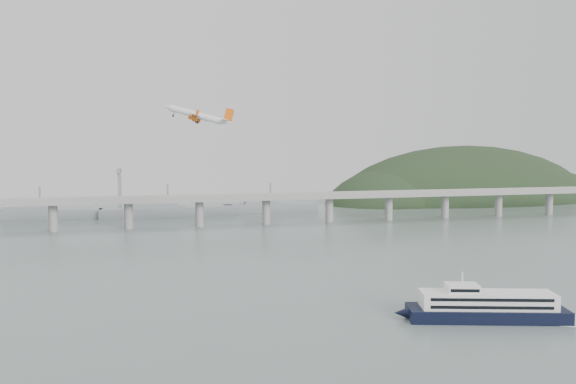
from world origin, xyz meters
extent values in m
plane|color=slate|center=(0.00, 0.00, 0.00)|extent=(900.00, 900.00, 0.00)
cube|color=gray|center=(0.00, 200.00, 20.00)|extent=(800.00, 22.00, 2.20)
cube|color=gray|center=(0.00, 189.50, 22.00)|extent=(800.00, 0.60, 1.80)
cube|color=gray|center=(0.00, 210.50, 22.00)|extent=(800.00, 0.60, 1.80)
cylinder|color=gray|center=(-130.00, 200.00, 9.50)|extent=(6.00, 6.00, 21.00)
cylinder|color=gray|center=(-80.00, 200.00, 9.50)|extent=(6.00, 6.00, 21.00)
cylinder|color=gray|center=(-30.00, 200.00, 9.50)|extent=(6.00, 6.00, 21.00)
cylinder|color=gray|center=(20.00, 200.00, 9.50)|extent=(6.00, 6.00, 21.00)
cylinder|color=gray|center=(70.00, 200.00, 9.50)|extent=(6.00, 6.00, 21.00)
cylinder|color=gray|center=(120.00, 200.00, 9.50)|extent=(6.00, 6.00, 21.00)
cylinder|color=gray|center=(170.00, 200.00, 9.50)|extent=(6.00, 6.00, 21.00)
cylinder|color=gray|center=(220.00, 200.00, 9.50)|extent=(6.00, 6.00, 21.00)
cylinder|color=gray|center=(270.00, 200.00, 9.50)|extent=(6.00, 6.00, 21.00)
ellipsoid|color=black|center=(270.00, 330.00, -18.00)|extent=(320.00, 150.00, 156.00)
ellipsoid|color=black|center=(175.00, 320.00, -12.00)|extent=(140.00, 110.00, 96.00)
ellipsoid|color=black|center=(360.00, 340.00, -25.00)|extent=(220.00, 140.00, 120.00)
cube|color=slate|center=(-150.00, 270.00, 4.00)|extent=(95.67, 20.15, 8.00)
cube|color=slate|center=(-159.50, 270.00, 12.00)|extent=(33.90, 15.02, 8.00)
cylinder|color=slate|center=(-150.00, 270.00, 20.00)|extent=(1.60, 1.60, 14.00)
cube|color=slate|center=(-50.00, 265.00, 4.00)|extent=(110.55, 21.43, 8.00)
cube|color=slate|center=(-61.00, 265.00, 12.00)|extent=(39.01, 16.73, 8.00)
cylinder|color=slate|center=(-50.00, 265.00, 20.00)|extent=(1.60, 1.60, 14.00)
cube|color=slate|center=(40.00, 275.00, 4.00)|extent=(85.00, 13.60, 8.00)
cube|color=slate|center=(31.50, 275.00, 12.00)|extent=(29.75, 11.90, 8.00)
cylinder|color=slate|center=(40.00, 275.00, 20.00)|extent=(1.60, 1.60, 14.00)
cube|color=slate|center=(-90.00, 300.00, 20.00)|extent=(3.00, 3.00, 40.00)
cube|color=slate|center=(-90.00, 290.00, 38.00)|extent=(3.00, 28.00, 3.00)
cube|color=black|center=(42.56, -48.85, 2.10)|extent=(54.03, 26.68, 4.21)
cone|color=black|center=(15.27, -40.99, 2.10)|extent=(6.22, 5.50, 4.21)
cube|color=silver|center=(42.56, -48.85, 6.84)|extent=(45.36, 22.33, 5.26)
cube|color=black|center=(41.09, -53.95, 8.20)|extent=(38.46, 11.22, 1.05)
cube|color=black|center=(41.09, -53.95, 5.68)|extent=(38.46, 11.22, 1.05)
cube|color=black|center=(44.03, -43.74, 8.20)|extent=(38.46, 11.22, 1.05)
cube|color=black|center=(44.03, -43.74, 5.68)|extent=(38.46, 11.22, 1.05)
cube|color=silver|center=(34.47, -46.52, 10.83)|extent=(12.14, 9.98, 2.73)
cube|color=black|center=(33.44, -50.11, 10.83)|extent=(9.13, 2.74, 1.05)
cylinder|color=silver|center=(34.47, -46.52, 14.20)|extent=(0.65, 0.65, 4.21)
ellipsoid|color=white|center=(70.86, -57.00, 0.05)|extent=(33.30, 22.93, 0.21)
cylinder|color=silver|center=(-39.65, 103.82, 75.86)|extent=(28.79, 12.38, 11.26)
cone|color=silver|center=(-55.15, 107.88, 80.21)|extent=(5.89, 5.03, 4.74)
cone|color=silver|center=(-23.52, 99.62, 71.88)|extent=(6.62, 4.91, 5.02)
cube|color=silver|center=(-38.96, 103.58, 74.59)|extent=(13.40, 35.49, 3.49)
cube|color=silver|center=(-24.30, 99.86, 72.85)|extent=(6.16, 12.89, 1.75)
cube|color=#E75A0F|center=(-22.42, 99.56, 75.88)|extent=(6.24, 1.60, 7.74)
cylinder|color=#E75A0F|center=(-39.43, 109.52, 73.31)|extent=(5.33, 3.72, 3.48)
cylinder|color=black|center=(-41.46, 110.05, 73.88)|extent=(1.56, 2.51, 2.40)
cube|color=silver|center=(-39.15, 109.50, 74.31)|extent=(2.82, 0.91, 1.89)
cylinder|color=#E75A0F|center=(-42.17, 98.45, 73.88)|extent=(5.33, 3.72, 3.48)
cylinder|color=black|center=(-44.20, 98.98, 74.46)|extent=(1.56, 2.51, 2.40)
cube|color=silver|center=(-41.89, 98.43, 74.89)|extent=(2.82, 0.91, 1.89)
cylinder|color=black|center=(-38.81, 106.22, 72.65)|extent=(1.10, 0.49, 2.52)
cylinder|color=black|center=(-39.11, 106.24, 71.55)|extent=(1.47, 0.70, 1.42)
cylinder|color=black|center=(-40.10, 100.99, 72.92)|extent=(1.10, 0.49, 2.52)
cylinder|color=black|center=(-40.41, 101.01, 71.82)|extent=(1.47, 0.70, 1.42)
cylinder|color=black|center=(-52.05, 106.91, 76.32)|extent=(1.10, 0.49, 2.52)
cylinder|color=black|center=(-52.36, 106.93, 75.22)|extent=(1.47, 0.70, 1.42)
cube|color=#E75A0F|center=(-32.46, 120.16, 74.35)|extent=(2.26, 0.65, 2.85)
cube|color=#E75A0F|center=(-40.92, 85.94, 76.14)|extent=(2.26, 0.65, 2.85)
camera|label=1|loc=(-67.83, -211.30, 57.88)|focal=35.00mm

